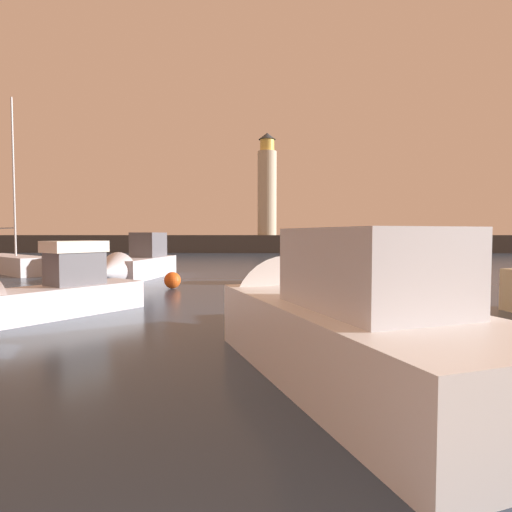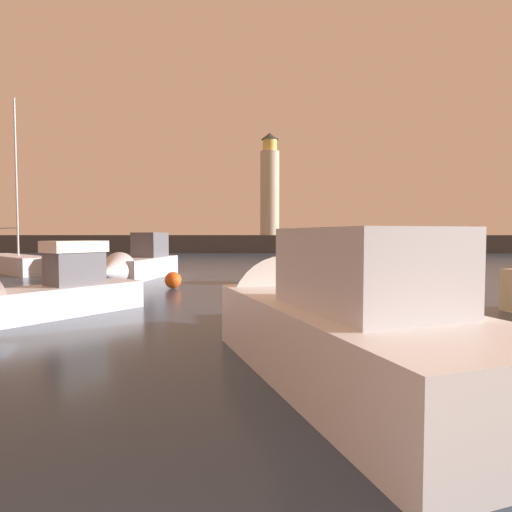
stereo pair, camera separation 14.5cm
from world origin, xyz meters
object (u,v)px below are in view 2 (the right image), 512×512
(motorboat_0, at_px, (43,295))
(sailboat_moored, at_px, (14,263))
(lighthouse, at_px, (270,187))
(mooring_buoy, at_px, (173,280))
(motorboat_3, at_px, (333,269))
(motorboat_6, at_px, (314,316))
(motorboat_4, at_px, (137,264))

(motorboat_0, relative_size, sailboat_moored, 0.51)
(lighthouse, xyz_separation_m, mooring_buoy, (-4.57, -39.57, -8.61))
(lighthouse, distance_m, mooring_buoy, 40.76)
(lighthouse, distance_m, motorboat_3, 36.81)
(lighthouse, distance_m, motorboat_6, 51.36)
(motorboat_4, bearing_deg, lighthouse, 77.92)
(motorboat_0, bearing_deg, motorboat_6, -28.33)
(lighthouse, distance_m, motorboat_4, 37.05)
(motorboat_0, height_order, motorboat_6, motorboat_6)
(motorboat_0, relative_size, motorboat_6, 0.62)
(lighthouse, height_order, sailboat_moored, lighthouse)
(lighthouse, bearing_deg, sailboat_moored, -118.11)
(motorboat_4, distance_m, mooring_buoy, 5.21)
(motorboat_3, relative_size, motorboat_6, 0.74)
(motorboat_0, xyz_separation_m, sailboat_moored, (-9.93, 14.96, -0.07))
(motorboat_3, height_order, mooring_buoy, motorboat_3)
(motorboat_6, distance_m, sailboat_moored, 25.99)
(motorboat_3, height_order, sailboat_moored, sailboat_moored)
(motorboat_4, xyz_separation_m, motorboat_6, (8.31, -15.37, 0.04))
(motorboat_0, height_order, motorboat_3, motorboat_0)
(lighthouse, xyz_separation_m, motorboat_6, (0.74, -50.71, -8.12))
(motorboat_3, distance_m, sailboat_moored, 20.67)
(lighthouse, xyz_separation_m, sailboat_moored, (-16.88, -31.61, -8.39))
(mooring_buoy, bearing_deg, motorboat_6, -64.49)
(motorboat_0, bearing_deg, lighthouse, 81.51)
(motorboat_0, distance_m, sailboat_moored, 17.95)
(motorboat_3, bearing_deg, lighthouse, 95.41)
(mooring_buoy, bearing_deg, sailboat_moored, 147.10)
(lighthouse, bearing_deg, mooring_buoy, -96.59)
(motorboat_0, distance_m, motorboat_6, 8.74)
(motorboat_6, bearing_deg, sailboat_moored, 132.70)
(motorboat_4, bearing_deg, motorboat_3, -1.79)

